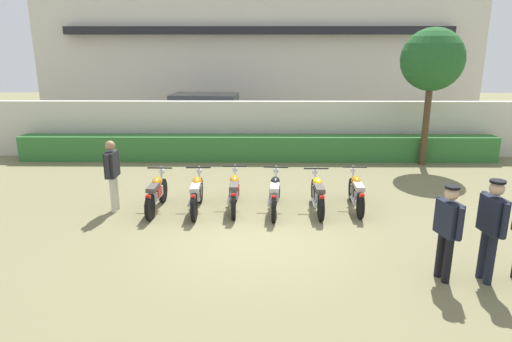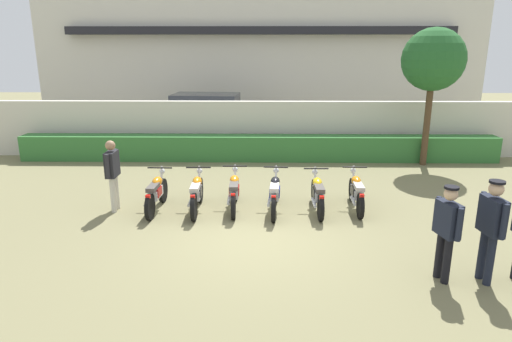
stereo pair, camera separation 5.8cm
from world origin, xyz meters
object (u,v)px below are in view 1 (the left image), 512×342
object	(u,v)px
tree_near_inspector	(432,60)
motorcycle_in_row_3	(275,193)
parked_car	(209,117)
motorcycle_in_row_1	(197,193)
motorcycle_in_row_5	(356,192)
officer_0	(448,226)
motorcycle_in_row_4	(318,193)
inspector_person	(112,170)
motorcycle_in_row_2	(234,191)
officer_1	(492,222)
motorcycle_in_row_0	(156,193)

from	to	relation	value
tree_near_inspector	motorcycle_in_row_3	xyz separation A→B (m)	(-5.05, -4.45, -2.92)
parked_car	motorcycle_in_row_1	size ratio (longest dim) A/B	2.47
motorcycle_in_row_5	officer_0	size ratio (longest dim) A/B	1.10
tree_near_inspector	motorcycle_in_row_4	bearing A→B (deg)	-132.20
motorcycle_in_row_5	inspector_person	size ratio (longest dim) A/B	1.06
motorcycle_in_row_2	officer_1	distance (m)	5.57
parked_car	motorcycle_in_row_2	size ratio (longest dim) A/B	2.45
motorcycle_in_row_4	inspector_person	world-z (taller)	inspector_person
parked_car	motorcycle_in_row_3	bearing A→B (deg)	-68.72
parked_car	inspector_person	bearing A→B (deg)	-93.25
parked_car	tree_near_inspector	size ratio (longest dim) A/B	1.06
motorcycle_in_row_1	motorcycle_in_row_0	bearing A→B (deg)	87.86
motorcycle_in_row_5	parked_car	bearing A→B (deg)	29.87
inspector_person	motorcycle_in_row_0	bearing A→B (deg)	-0.59
motorcycle_in_row_0	motorcycle_in_row_3	xyz separation A→B (m)	(2.82, 0.00, 0.01)
parked_car	motorcycle_in_row_1	bearing A→B (deg)	-80.41
motorcycle_in_row_4	inspector_person	xyz separation A→B (m)	(-4.83, 0.01, 0.57)
motorcycle_in_row_3	inspector_person	xyz separation A→B (m)	(-3.82, 0.01, 0.56)
tree_near_inspector	motorcycle_in_row_3	bearing A→B (deg)	-138.61
tree_near_inspector	officer_0	bearing A→B (deg)	-106.83
motorcycle_in_row_1	inspector_person	xyz separation A→B (m)	(-1.97, 0.02, 0.56)
motorcycle_in_row_4	motorcycle_in_row_5	world-z (taller)	motorcycle_in_row_4
motorcycle_in_row_1	motorcycle_in_row_5	xyz separation A→B (m)	(3.81, 0.17, -0.01)
inspector_person	officer_1	size ratio (longest dim) A/B	0.97
motorcycle_in_row_3	motorcycle_in_row_4	distance (m)	1.01
motorcycle_in_row_5	officer_1	bearing A→B (deg)	-154.74
motorcycle_in_row_3	motorcycle_in_row_1	bearing A→B (deg)	94.14
inspector_person	officer_0	bearing A→B (deg)	-26.26
motorcycle_in_row_3	officer_0	world-z (taller)	officer_0
motorcycle_in_row_1	officer_1	distance (m)	6.21
motorcycle_in_row_4	motorcycle_in_row_3	bearing A→B (deg)	89.20
motorcycle_in_row_0	officer_0	bearing A→B (deg)	-118.45
motorcycle_in_row_0	officer_1	xyz separation A→B (m)	(6.24, -3.26, 0.60)
parked_car	officer_1	world-z (taller)	parked_car
motorcycle_in_row_1	officer_1	xyz separation A→B (m)	(5.27, -3.24, 0.60)
motorcycle_in_row_0	officer_0	xyz separation A→B (m)	(5.55, -3.22, 0.53)
motorcycle_in_row_3	officer_1	size ratio (longest dim) A/B	1.11
motorcycle_in_row_4	officer_1	xyz separation A→B (m)	(2.41, -3.25, 0.61)
parked_car	motorcycle_in_row_3	size ratio (longest dim) A/B	2.38
officer_0	officer_1	world-z (taller)	officer_1
motorcycle_in_row_0	motorcycle_in_row_2	distance (m)	1.85
motorcycle_in_row_4	tree_near_inspector	bearing A→B (deg)	-42.75
parked_car	motorcycle_in_row_5	xyz separation A→B (m)	(4.51, -8.60, -0.49)
parked_car	officer_1	size ratio (longest dim) A/B	2.64
motorcycle_in_row_4	parked_car	bearing A→B (deg)	21.58
motorcycle_in_row_5	inspector_person	distance (m)	5.81
tree_near_inspector	motorcycle_in_row_0	bearing A→B (deg)	-150.50
motorcycle_in_row_2	officer_0	world-z (taller)	officer_0
motorcycle_in_row_2	motorcycle_in_row_3	bearing A→B (deg)	-98.48
officer_1	officer_0	bearing A→B (deg)	-8.37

